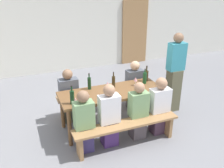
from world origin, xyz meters
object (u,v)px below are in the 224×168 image
object	(u,v)px
wine_bottle_3	(146,76)
wine_glass_2	(108,84)
tasting_table	(112,95)
wine_bottle_2	(89,83)
wine_bottle_0	(114,81)
wine_glass_3	(76,100)
wine_glass_0	(87,94)
seated_guest_near_1	(109,117)
seated_guest_far_0	(69,97)
bench_far	(100,96)
bench_near	(127,128)
seated_guest_near_2	(138,112)
seated_guest_near_3	(159,107)
standing_host	(175,74)
wooden_door	(135,32)
wine_glass_1	(136,79)
wine_bottle_1	(72,97)
wine_bottle_4	(145,78)
seated_guest_near_0	(84,123)

from	to	relation	value
wine_bottle_3	wine_glass_2	distance (m)	0.90
tasting_table	wine_bottle_2	bearing A→B (deg)	143.82
wine_bottle_0	wine_glass_3	distance (m)	0.98
wine_glass_0	wine_glass_2	xyz separation A→B (m)	(0.49, 0.30, -0.01)
wine_bottle_3	wine_glass_0	xyz separation A→B (m)	(-1.38, -0.41, 0.01)
tasting_table	wine_bottle_0	world-z (taller)	wine_bottle_0
seated_guest_near_1	seated_guest_far_0	xyz separation A→B (m)	(-0.45, 1.04, -0.02)
wine_bottle_2	bench_far	bearing A→B (deg)	48.73
bench_near	seated_guest_near_2	bearing A→B (deg)	27.30
seated_guest_near_3	standing_host	xyz separation A→B (m)	(0.76, 0.65, 0.31)
wooden_door	tasting_table	distance (m)	4.17
bench_far	wooden_door	bearing A→B (deg)	51.60
wine_glass_3	wine_glass_0	bearing A→B (deg)	23.25
wine_bottle_2	seated_guest_near_3	size ratio (longest dim) A/B	0.29
tasting_table	wine_glass_3	bearing A→B (deg)	-158.88
tasting_table	seated_guest_near_2	distance (m)	0.61
bench_near	standing_host	xyz separation A→B (m)	(1.48, 0.80, 0.49)
bench_far	seated_guest_near_2	xyz separation A→B (m)	(0.29, -1.19, 0.16)
wine_glass_1	wine_bottle_2	bearing A→B (deg)	169.42
wine_glass_2	seated_guest_near_2	xyz separation A→B (m)	(0.34, -0.62, -0.35)
wine_glass_1	seated_guest_far_0	xyz separation A→B (m)	(-1.25, 0.43, -0.35)
tasting_table	bench_far	bearing A→B (deg)	90.00
bench_near	wine_bottle_1	xyz separation A→B (m)	(-0.80, 0.46, 0.52)
wine_bottle_1	wine_glass_1	world-z (taller)	wine_bottle_1
wine_bottle_0	wine_bottle_3	world-z (taller)	wine_bottle_3
tasting_table	bench_near	world-z (taller)	tasting_table
seated_guest_near_3	wine_bottle_4	bearing A→B (deg)	-2.15
wine_bottle_2	wine_glass_1	size ratio (longest dim) A/B	1.89
wine_bottle_1	wine_bottle_4	bearing A→B (deg)	11.61
seated_guest_far_0	wine_glass_2	bearing A→B (deg)	57.62
wine_glass_2	seated_guest_near_1	xyz separation A→B (m)	(-0.21, -0.62, -0.32)
bench_far	seated_guest_near_0	world-z (taller)	seated_guest_near_0
tasting_table	wine_glass_0	distance (m)	0.61
wine_bottle_4	seated_guest_far_0	distance (m)	1.56
wooden_door	seated_guest_near_2	size ratio (longest dim) A/B	1.93
wooden_door	seated_guest_far_0	size ratio (longest dim) A/B	1.89
seated_guest_near_1	standing_host	xyz separation A→B (m)	(1.74, 0.65, 0.30)
wine_bottle_4	wine_glass_2	xyz separation A→B (m)	(-0.80, -0.01, -0.00)
bench_near	wine_bottle_2	bearing A→B (deg)	111.02
wine_bottle_0	wine_glass_3	xyz separation A→B (m)	(-0.87, -0.47, -0.02)
bench_far	wine_glass_3	xyz separation A→B (m)	(-0.77, -0.97, 0.50)
tasting_table	seated_guest_near_3	xyz separation A→B (m)	(0.73, -0.52, -0.13)
wine_bottle_2	wine_bottle_4	world-z (taller)	wine_bottle_2
seated_guest_near_2	seated_guest_far_0	bearing A→B (deg)	43.93
wine_glass_0	wine_bottle_0	bearing A→B (deg)	29.91
wine_glass_1	seated_guest_far_0	size ratio (longest dim) A/B	0.15
wooden_door	wine_glass_2	size ratio (longest dim) A/B	12.79
wine_bottle_1	wine_glass_3	xyz separation A→B (m)	(0.04, -0.09, -0.02)
seated_guest_near_1	wine_bottle_0	bearing A→B (deg)	-27.65
wine_glass_0	seated_guest_near_3	bearing A→B (deg)	-14.31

